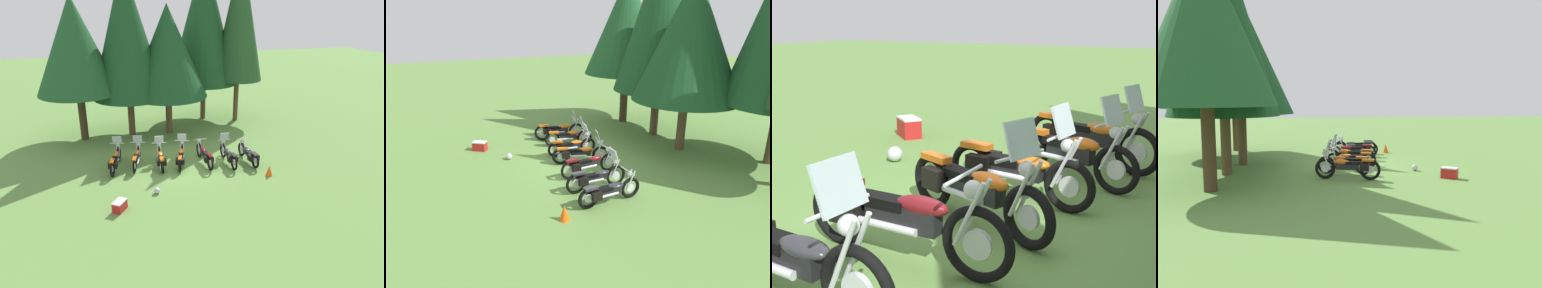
% 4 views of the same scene
% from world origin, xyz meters
% --- Properties ---
extents(ground_plane, '(80.00, 80.00, 0.00)m').
position_xyz_m(ground_plane, '(0.00, 0.00, 0.00)').
color(ground_plane, '#608C42').
extents(motorcycle_0, '(0.92, 2.39, 1.39)m').
position_xyz_m(motorcycle_0, '(-3.17, 0.44, 0.48)').
color(motorcycle_0, black).
rests_on(motorcycle_0, ground_plane).
extents(motorcycle_1, '(0.85, 2.14, 1.36)m').
position_xyz_m(motorcycle_1, '(-2.16, 0.52, 0.47)').
color(motorcycle_1, black).
rests_on(motorcycle_1, ground_plane).
extents(motorcycle_2, '(0.71, 2.15, 1.35)m').
position_xyz_m(motorcycle_2, '(-1.06, 0.13, 0.44)').
color(motorcycle_2, black).
rests_on(motorcycle_2, ground_plane).
extents(motorcycle_3, '(0.98, 2.24, 1.36)m').
position_xyz_m(motorcycle_3, '(-0.07, 0.07, 0.45)').
color(motorcycle_3, black).
rests_on(motorcycle_3, ground_plane).
extents(motorcycle_4, '(0.67, 2.38, 1.02)m').
position_xyz_m(motorcycle_4, '(1.08, -0.12, 0.46)').
color(motorcycle_4, black).
rests_on(motorcycle_4, ground_plane).
extents(motorcycle_5, '(0.62, 2.27, 1.38)m').
position_xyz_m(motorcycle_5, '(2.20, -0.43, 0.47)').
color(motorcycle_5, black).
rests_on(motorcycle_5, ground_plane).
extents(picnic_cooler, '(0.63, 0.68, 0.41)m').
position_xyz_m(picnic_cooler, '(-3.30, -3.32, 0.20)').
color(picnic_cooler, red).
rests_on(picnic_cooler, ground_plane).
extents(dropped_helmet, '(0.26, 0.26, 0.26)m').
position_xyz_m(dropped_helmet, '(-1.71, -2.42, 0.13)').
color(dropped_helmet, silver).
rests_on(dropped_helmet, ground_plane).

